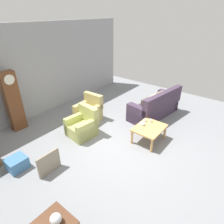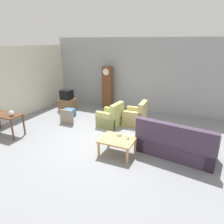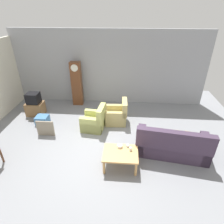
{
  "view_description": "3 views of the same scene",
  "coord_description": "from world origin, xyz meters",
  "px_view_note": "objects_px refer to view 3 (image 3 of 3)",
  "views": [
    {
      "loc": [
        -3.7,
        -2.67,
        3.51
      ],
      "look_at": [
        0.35,
        0.55,
        0.75
      ],
      "focal_mm": 30.66,
      "sensor_mm": 36.0,
      "label": 1
    },
    {
      "loc": [
        2.69,
        -5.32,
        3.07
      ],
      "look_at": [
        0.07,
        0.48,
        0.84
      ],
      "focal_mm": 32.88,
      "sensor_mm": 36.0,
      "label": 2
    },
    {
      "loc": [
        0.79,
        -4.55,
        3.98
      ],
      "look_at": [
        0.35,
        1.02,
        0.84
      ],
      "focal_mm": 30.42,
      "sensor_mm": 36.0,
      "label": 3
    }
  ],
  "objects_px": {
    "armchair_olive_near": "(94,121)",
    "cup_blue_rimmed": "(128,146)",
    "coffee_table_wood": "(120,155)",
    "grandfather_clock": "(77,84)",
    "couch_floral": "(172,145)",
    "armchair_olive_far": "(117,115)",
    "tv_stand_cabinet": "(36,109)",
    "bowl_white_stacked": "(120,146)",
    "cup_white_porcelain": "(131,149)",
    "framed_picture_leaning": "(45,128)",
    "tv_crt": "(33,98)",
    "storage_box_blue": "(42,120)"
  },
  "relations": [
    {
      "from": "armchair_olive_near",
      "to": "cup_blue_rimmed",
      "type": "bearing_deg",
      "value": -51.29
    },
    {
      "from": "coffee_table_wood",
      "to": "grandfather_clock",
      "type": "distance_m",
      "value": 4.32
    },
    {
      "from": "couch_floral",
      "to": "grandfather_clock",
      "type": "bearing_deg",
      "value": 138.69
    },
    {
      "from": "armchair_olive_far",
      "to": "coffee_table_wood",
      "type": "relative_size",
      "value": 0.96
    },
    {
      "from": "tv_stand_cabinet",
      "to": "bowl_white_stacked",
      "type": "relative_size",
      "value": 4.48
    },
    {
      "from": "couch_floral",
      "to": "armchair_olive_far",
      "type": "bearing_deg",
      "value": 135.04
    },
    {
      "from": "coffee_table_wood",
      "to": "tv_stand_cabinet",
      "type": "distance_m",
      "value": 4.48
    },
    {
      "from": "cup_white_porcelain",
      "to": "cup_blue_rimmed",
      "type": "bearing_deg",
      "value": 117.07
    },
    {
      "from": "couch_floral",
      "to": "framed_picture_leaning",
      "type": "distance_m",
      "value": 4.2
    },
    {
      "from": "tv_crt",
      "to": "cup_blue_rimmed",
      "type": "distance_m",
      "value": 4.5
    },
    {
      "from": "couch_floral",
      "to": "cup_blue_rimmed",
      "type": "height_order",
      "value": "couch_floral"
    },
    {
      "from": "storage_box_blue",
      "to": "cup_white_porcelain",
      "type": "relative_size",
      "value": 4.59
    },
    {
      "from": "armchair_olive_far",
      "to": "coffee_table_wood",
      "type": "xyz_separation_m",
      "value": [
        0.22,
        -2.3,
        0.1
      ]
    },
    {
      "from": "armchair_olive_far",
      "to": "storage_box_blue",
      "type": "bearing_deg",
      "value": -173.81
    },
    {
      "from": "framed_picture_leaning",
      "to": "bowl_white_stacked",
      "type": "distance_m",
      "value": 2.81
    },
    {
      "from": "armchair_olive_near",
      "to": "cup_white_porcelain",
      "type": "distance_m",
      "value": 2.12
    },
    {
      "from": "grandfather_clock",
      "to": "tv_crt",
      "type": "distance_m",
      "value": 1.89
    },
    {
      "from": "armchair_olive_near",
      "to": "tv_stand_cabinet",
      "type": "height_order",
      "value": "armchair_olive_near"
    },
    {
      "from": "tv_crt",
      "to": "tv_stand_cabinet",
      "type": "bearing_deg",
      "value": 0.0
    },
    {
      "from": "tv_crt",
      "to": "cup_white_porcelain",
      "type": "relative_size",
      "value": 4.85
    },
    {
      "from": "tv_stand_cabinet",
      "to": "cup_blue_rimmed",
      "type": "relative_size",
      "value": 7.78
    },
    {
      "from": "couch_floral",
      "to": "coffee_table_wood",
      "type": "distance_m",
      "value": 1.61
    },
    {
      "from": "grandfather_clock",
      "to": "cup_white_porcelain",
      "type": "xyz_separation_m",
      "value": [
        2.36,
        -3.62,
        -0.46
      ]
    },
    {
      "from": "grandfather_clock",
      "to": "bowl_white_stacked",
      "type": "height_order",
      "value": "grandfather_clock"
    },
    {
      "from": "tv_crt",
      "to": "grandfather_clock",
      "type": "bearing_deg",
      "value": 35.55
    },
    {
      "from": "tv_crt",
      "to": "bowl_white_stacked",
      "type": "distance_m",
      "value": 4.32
    },
    {
      "from": "armchair_olive_far",
      "to": "bowl_white_stacked",
      "type": "height_order",
      "value": "armchair_olive_far"
    },
    {
      "from": "armchair_olive_near",
      "to": "cup_white_porcelain",
      "type": "bearing_deg",
      "value": -52.21
    },
    {
      "from": "armchair_olive_far",
      "to": "tv_crt",
      "type": "distance_m",
      "value": 3.44
    },
    {
      "from": "armchair_olive_near",
      "to": "bowl_white_stacked",
      "type": "relative_size",
      "value": 6.06
    },
    {
      "from": "armchair_olive_far",
      "to": "framed_picture_leaning",
      "type": "xyz_separation_m",
      "value": [
        -2.43,
        -1.05,
        -0.02
      ]
    },
    {
      "from": "coffee_table_wood",
      "to": "grandfather_clock",
      "type": "relative_size",
      "value": 0.49
    },
    {
      "from": "armchair_olive_far",
      "to": "cup_blue_rimmed",
      "type": "distance_m",
      "value": 2.08
    },
    {
      "from": "storage_box_blue",
      "to": "cup_white_porcelain",
      "type": "distance_m",
      "value": 3.85
    },
    {
      "from": "bowl_white_stacked",
      "to": "coffee_table_wood",
      "type": "bearing_deg",
      "value": -81.35
    },
    {
      "from": "tv_stand_cabinet",
      "to": "cup_blue_rimmed",
      "type": "bearing_deg",
      "value": -31.94
    },
    {
      "from": "cup_white_porcelain",
      "to": "couch_floral",
      "type": "bearing_deg",
      "value": 20.41
    },
    {
      "from": "armchair_olive_far",
      "to": "bowl_white_stacked",
      "type": "bearing_deg",
      "value": -84.99
    },
    {
      "from": "couch_floral",
      "to": "tv_stand_cabinet",
      "type": "height_order",
      "value": "couch_floral"
    },
    {
      "from": "couch_floral",
      "to": "bowl_white_stacked",
      "type": "distance_m",
      "value": 1.59
    },
    {
      "from": "coffee_table_wood",
      "to": "armchair_olive_near",
      "type": "bearing_deg",
      "value": 119.81
    },
    {
      "from": "couch_floral",
      "to": "cup_blue_rimmed",
      "type": "xyz_separation_m",
      "value": [
        -1.31,
        -0.31,
        0.15
      ]
    },
    {
      "from": "armchair_olive_far",
      "to": "bowl_white_stacked",
      "type": "relative_size",
      "value": 6.06
    },
    {
      "from": "bowl_white_stacked",
      "to": "tv_stand_cabinet",
      "type": "bearing_deg",
      "value": 146.05
    },
    {
      "from": "cup_white_porcelain",
      "to": "grandfather_clock",
      "type": "bearing_deg",
      "value": 123.08
    },
    {
      "from": "armchair_olive_near",
      "to": "coffee_table_wood",
      "type": "height_order",
      "value": "armchair_olive_near"
    },
    {
      "from": "armchair_olive_near",
      "to": "tv_stand_cabinet",
      "type": "relative_size",
      "value": 1.35
    },
    {
      "from": "bowl_white_stacked",
      "to": "storage_box_blue",
      "type": "bearing_deg",
      "value": 149.98
    },
    {
      "from": "framed_picture_leaning",
      "to": "cup_white_porcelain",
      "type": "height_order",
      "value": "cup_white_porcelain"
    },
    {
      "from": "coffee_table_wood",
      "to": "tv_crt",
      "type": "xyz_separation_m",
      "value": [
        -3.62,
        2.64,
        0.34
      ]
    }
  ]
}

